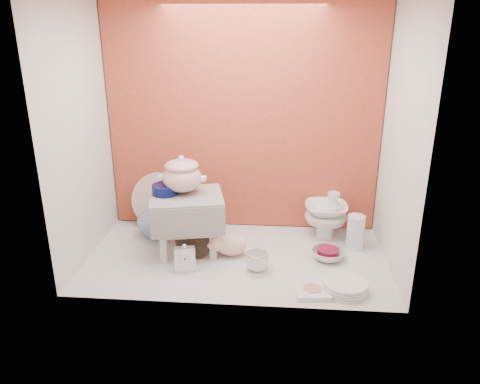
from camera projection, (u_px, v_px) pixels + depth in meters
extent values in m
plane|color=silver|center=(236.00, 257.00, 2.86)|extent=(1.80, 1.80, 0.00)
cube|color=#CC3F33|center=(243.00, 119.00, 3.06)|extent=(1.80, 0.06, 1.50)
cube|color=silver|center=(79.00, 134.00, 2.67)|extent=(0.06, 1.00, 1.50)
cube|color=silver|center=(402.00, 141.00, 2.53)|extent=(0.06, 1.00, 1.50)
cylinder|color=#090E45|center=(165.00, 189.00, 2.82)|extent=(0.17, 0.17, 0.06)
imported|color=silver|center=(157.00, 217.00, 3.10)|extent=(0.33, 0.33, 0.27)
cube|color=silver|center=(185.00, 258.00, 2.67)|extent=(0.12, 0.07, 0.17)
ellipsoid|color=beige|center=(231.00, 244.00, 2.86)|extent=(0.28, 0.22, 0.15)
cylinder|color=white|center=(257.00, 270.00, 2.70)|extent=(0.17, 0.17, 0.01)
imported|color=white|center=(257.00, 261.00, 2.68)|extent=(0.17, 0.17, 0.11)
cube|color=white|center=(312.00, 290.00, 2.49)|extent=(0.20, 0.20, 0.03)
cylinder|color=white|center=(345.00, 286.00, 2.50)|extent=(0.27, 0.27, 0.06)
imported|color=silver|center=(328.00, 255.00, 2.83)|extent=(0.25, 0.25, 0.06)
cylinder|color=silver|center=(355.00, 232.00, 2.94)|extent=(0.12, 0.12, 0.22)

